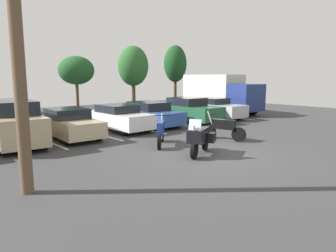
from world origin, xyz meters
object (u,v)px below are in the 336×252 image
at_px(motorcycle_touring, 200,137).
at_px(car_blue, 150,114).
at_px(car_white, 119,118).
at_px(car_tan, 13,123).
at_px(motorcycle_third, 223,128).
at_px(car_silver, 213,108).
at_px(car_champagne, 69,124).
at_px(motorcycle_second, 161,132).
at_px(car_green, 189,110).
at_px(box_truck, 220,93).
at_px(utility_pole, 17,45).

distance_m(motorcycle_touring, car_blue, 7.41).
bearing_deg(motorcycle_touring, car_white, 83.78).
bearing_deg(car_tan, motorcycle_third, -34.60).
distance_m(motorcycle_third, car_silver, 7.85).
bearing_deg(car_tan, car_champagne, -1.07).
height_order(motorcycle_second, car_green, car_green).
height_order(motorcycle_third, car_champagne, car_champagne).
distance_m(motorcycle_second, motorcycle_third, 3.06).
xyz_separation_m(car_tan, car_champagne, (2.47, -0.05, -0.27)).
bearing_deg(box_truck, utility_pole, -154.72).
height_order(car_green, box_truck, box_truck).
distance_m(motorcycle_touring, box_truck, 14.17).
distance_m(motorcycle_second, car_silver, 9.61).
bearing_deg(car_champagne, car_silver, 1.74).
bearing_deg(motorcycle_second, car_white, 80.47).
bearing_deg(car_white, box_truck, 9.66).
bearing_deg(car_white, motorcycle_second, -99.53).
bearing_deg(car_silver, car_tan, -178.78).
bearing_deg(car_champagne, car_white, 5.29).
distance_m(car_tan, car_green, 10.44).
bearing_deg(box_truck, car_silver, -148.57).
distance_m(car_white, car_silver, 7.77).
height_order(motorcycle_touring, motorcycle_third, motorcycle_touring).
bearing_deg(utility_pole, car_green, 27.40).
distance_m(car_green, car_silver, 2.74).
bearing_deg(car_blue, utility_pole, -143.95).
bearing_deg(car_tan, utility_pole, -102.74).
height_order(motorcycle_touring, car_champagne, motorcycle_touring).
height_order(motorcycle_second, motorcycle_third, motorcycle_third).
bearing_deg(motorcycle_third, car_silver, 44.22).
bearing_deg(car_champagne, motorcycle_second, -62.22).
xyz_separation_m(motorcycle_touring, motorcycle_second, (-0.02, 2.20, -0.07)).
height_order(car_tan, utility_pole, utility_pole).
bearing_deg(box_truck, motorcycle_second, -151.36).
bearing_deg(motorcycle_third, car_tan, 145.40).
distance_m(car_tan, car_white, 5.39).
xyz_separation_m(car_white, car_blue, (2.28, 0.18, 0.00)).
xyz_separation_m(motorcycle_touring, utility_pole, (-6.06, 0.19, 2.95)).
height_order(car_green, car_silver, car_green).
bearing_deg(box_truck, car_blue, -168.94).
height_order(car_white, car_silver, car_silver).
bearing_deg(car_silver, car_blue, 178.72).
relative_size(motorcycle_second, car_tan, 0.35).
xyz_separation_m(motorcycle_touring, car_blue, (3.00, 6.78, 0.02)).
height_order(car_tan, box_truck, box_truck).
bearing_deg(car_white, car_blue, 4.45).
xyz_separation_m(car_champagne, utility_pole, (-3.87, -6.15, 2.94)).
xyz_separation_m(motorcycle_second, car_champagne, (-2.18, 4.13, 0.08)).
height_order(motorcycle_touring, car_tan, car_tan).
distance_m(car_white, box_truck, 10.84).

